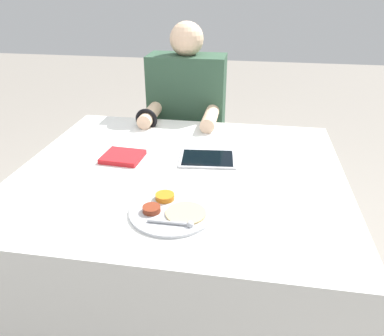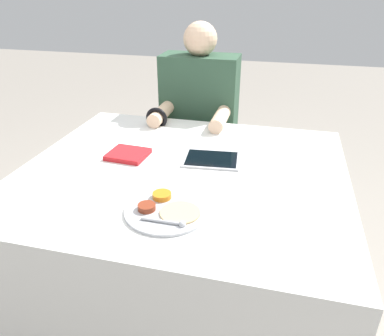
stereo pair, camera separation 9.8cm
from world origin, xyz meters
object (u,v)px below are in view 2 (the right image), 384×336
thali_tray (167,209)px  red_notebook (128,155)px  person_diner (199,140)px  tablet_device (212,159)px

thali_tray → red_notebook: 0.45m
thali_tray → person_diner: (-0.13, 1.01, -0.19)m
thali_tray → red_notebook: (-0.28, 0.35, 0.00)m
tablet_device → red_notebook: bearing=-171.8°
thali_tray → red_notebook: size_ratio=1.63×
tablet_device → person_diner: (-0.19, 0.61, -0.18)m
tablet_device → person_diner: person_diner is taller
red_notebook → tablet_device: (0.34, 0.05, -0.00)m
thali_tray → red_notebook: bearing=128.5°
person_diner → red_notebook: bearing=-102.6°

